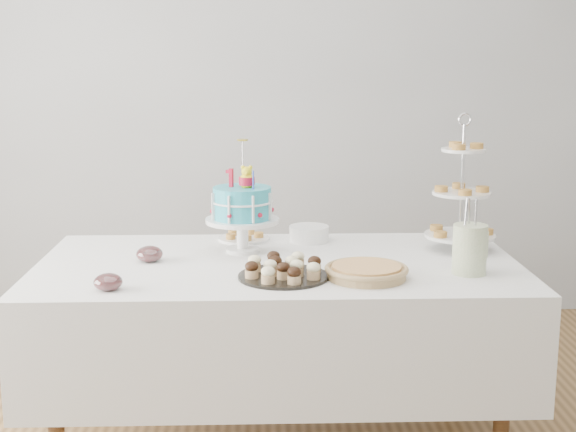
{
  "coord_description": "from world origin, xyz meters",
  "views": [
    {
      "loc": [
        -0.07,
        -2.81,
        1.58
      ],
      "look_at": [
        0.04,
        0.3,
        0.96
      ],
      "focal_mm": 50.0,
      "sensor_mm": 36.0,
      "label": 1
    }
  ],
  "objects_px": {
    "pie": "(366,271)",
    "pastry_plate": "(244,236)",
    "jam_bowl_b": "(150,254)",
    "tiered_stand": "(462,194)",
    "jam_bowl_a": "(108,282)",
    "birthday_cake": "(242,222)",
    "plate_stack": "(309,234)",
    "cupcake_tray": "(283,268)",
    "table": "(278,316)",
    "utensil_pitcher": "(470,247)"
  },
  "relations": [
    {
      "from": "pie",
      "to": "pastry_plate",
      "type": "distance_m",
      "value": 0.8
    },
    {
      "from": "jam_bowl_b",
      "to": "tiered_stand",
      "type": "bearing_deg",
      "value": 6.57
    },
    {
      "from": "jam_bowl_a",
      "to": "jam_bowl_b",
      "type": "xyz_separation_m",
      "value": [
        0.09,
        0.39,
        0.0
      ]
    },
    {
      "from": "birthday_cake",
      "to": "plate_stack",
      "type": "distance_m",
      "value": 0.36
    },
    {
      "from": "plate_stack",
      "to": "cupcake_tray",
      "type": "bearing_deg",
      "value": -102.37
    },
    {
      "from": "pastry_plate",
      "to": "birthday_cake",
      "type": "bearing_deg",
      "value": -89.99
    },
    {
      "from": "plate_stack",
      "to": "jam_bowl_b",
      "type": "distance_m",
      "value": 0.74
    },
    {
      "from": "birthday_cake",
      "to": "pastry_plate",
      "type": "height_order",
      "value": "birthday_cake"
    },
    {
      "from": "pastry_plate",
      "to": "jam_bowl_b",
      "type": "height_order",
      "value": "jam_bowl_b"
    },
    {
      "from": "plate_stack",
      "to": "jam_bowl_a",
      "type": "xyz_separation_m",
      "value": [
        -0.75,
        -0.73,
        -0.01
      ]
    },
    {
      "from": "pastry_plate",
      "to": "jam_bowl_a",
      "type": "distance_m",
      "value": 0.9
    },
    {
      "from": "plate_stack",
      "to": "jam_bowl_a",
      "type": "relative_size",
      "value": 1.73
    },
    {
      "from": "table",
      "to": "jam_bowl_a",
      "type": "distance_m",
      "value": 0.76
    },
    {
      "from": "birthday_cake",
      "to": "plate_stack",
      "type": "height_order",
      "value": "birthday_cake"
    },
    {
      "from": "pie",
      "to": "pastry_plate",
      "type": "relative_size",
      "value": 1.35
    },
    {
      "from": "tiered_stand",
      "to": "plate_stack",
      "type": "bearing_deg",
      "value": 163.34
    },
    {
      "from": "birthday_cake",
      "to": "jam_bowl_b",
      "type": "bearing_deg",
      "value": -135.19
    },
    {
      "from": "plate_stack",
      "to": "table",
      "type": "bearing_deg",
      "value": -111.86
    },
    {
      "from": "utensil_pitcher",
      "to": "birthday_cake",
      "type": "bearing_deg",
      "value": 149.46
    },
    {
      "from": "table",
      "to": "pie",
      "type": "xyz_separation_m",
      "value": [
        0.32,
        -0.25,
        0.26
      ]
    },
    {
      "from": "birthday_cake",
      "to": "pie",
      "type": "height_order",
      "value": "birthday_cake"
    },
    {
      "from": "table",
      "to": "pie",
      "type": "relative_size",
      "value": 6.16
    },
    {
      "from": "cupcake_tray",
      "to": "pie",
      "type": "height_order",
      "value": "cupcake_tray"
    },
    {
      "from": "table",
      "to": "birthday_cake",
      "type": "bearing_deg",
      "value": 130.69
    },
    {
      "from": "tiered_stand",
      "to": "utensil_pitcher",
      "type": "xyz_separation_m",
      "value": [
        -0.05,
        -0.37,
        -0.14
      ]
    },
    {
      "from": "cupcake_tray",
      "to": "utensil_pitcher",
      "type": "xyz_separation_m",
      "value": [
        0.7,
        0.04,
        0.06
      ]
    },
    {
      "from": "birthday_cake",
      "to": "pie",
      "type": "distance_m",
      "value": 0.64
    },
    {
      "from": "cupcake_tray",
      "to": "jam_bowl_a",
      "type": "height_order",
      "value": "cupcake_tray"
    },
    {
      "from": "birthday_cake",
      "to": "jam_bowl_a",
      "type": "distance_m",
      "value": 0.72
    },
    {
      "from": "table",
      "to": "birthday_cake",
      "type": "height_order",
      "value": "birthday_cake"
    },
    {
      "from": "cupcake_tray",
      "to": "utensil_pitcher",
      "type": "distance_m",
      "value": 0.71
    },
    {
      "from": "jam_bowl_b",
      "to": "utensil_pitcher",
      "type": "distance_m",
      "value": 1.26
    },
    {
      "from": "birthday_cake",
      "to": "jam_bowl_b",
      "type": "height_order",
      "value": "birthday_cake"
    },
    {
      "from": "plate_stack",
      "to": "tiered_stand",
      "type": "bearing_deg",
      "value": -16.66
    },
    {
      "from": "jam_bowl_b",
      "to": "pie",
      "type": "bearing_deg",
      "value": -18.13
    },
    {
      "from": "plate_stack",
      "to": "pie",
      "type": "bearing_deg",
      "value": -73.83
    },
    {
      "from": "cupcake_tray",
      "to": "plate_stack",
      "type": "xyz_separation_m",
      "value": [
        0.13,
        0.59,
        -0.0
      ]
    },
    {
      "from": "cupcake_tray",
      "to": "pastry_plate",
      "type": "xyz_separation_m",
      "value": [
        -0.16,
        0.63,
        -0.02
      ]
    },
    {
      "from": "cupcake_tray",
      "to": "plate_stack",
      "type": "height_order",
      "value": "cupcake_tray"
    },
    {
      "from": "pie",
      "to": "jam_bowl_b",
      "type": "bearing_deg",
      "value": 161.87
    },
    {
      "from": "jam_bowl_a",
      "to": "table",
      "type": "bearing_deg",
      "value": 31.39
    },
    {
      "from": "tiered_stand",
      "to": "jam_bowl_a",
      "type": "relative_size",
      "value": 5.71
    },
    {
      "from": "birthday_cake",
      "to": "pastry_plate",
      "type": "bearing_deg",
      "value": 113.41
    },
    {
      "from": "jam_bowl_b",
      "to": "cupcake_tray",
      "type": "bearing_deg",
      "value": -25.96
    },
    {
      "from": "birthday_cake",
      "to": "pastry_plate",
      "type": "xyz_separation_m",
      "value": [
        -0.0,
        0.23,
        -0.11
      ]
    },
    {
      "from": "jam_bowl_a",
      "to": "jam_bowl_b",
      "type": "relative_size",
      "value": 0.95
    },
    {
      "from": "pie",
      "to": "plate_stack",
      "type": "xyz_separation_m",
      "value": [
        -0.18,
        0.61,
        0.01
      ]
    },
    {
      "from": "table",
      "to": "pastry_plate",
      "type": "bearing_deg",
      "value": 110.01
    },
    {
      "from": "tiered_stand",
      "to": "jam_bowl_b",
      "type": "height_order",
      "value": "tiered_stand"
    },
    {
      "from": "pastry_plate",
      "to": "jam_bowl_b",
      "type": "bearing_deg",
      "value": -134.55
    }
  ]
}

